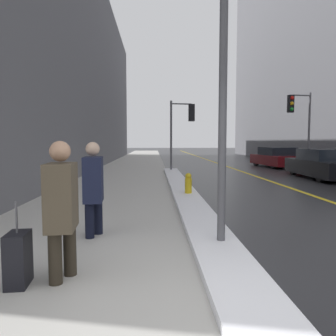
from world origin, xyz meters
TOP-DOWN VIEW (x-y plane):
  - ground_plane at (0.00, 0.00)m, footprint 160.00×160.00m
  - sidewalk_slab at (-2.00, 15.00)m, footprint 4.00×80.00m
  - road_centre_stripe at (4.00, 15.00)m, footprint 0.16×80.00m
  - snow_bank_curb at (0.22, 6.89)m, footprint 0.73×16.84m
  - building_facade_left at (-7.00, 20.00)m, footprint 6.00×36.00m
  - lamp_post at (0.31, 2.06)m, footprint 0.28×0.28m
  - traffic_light_near at (0.89, 14.63)m, footprint 1.31×0.41m
  - traffic_light_far at (6.88, 14.26)m, footprint 1.31×0.41m
  - pedestrian_with_shoulder_bag at (-1.74, 1.01)m, footprint 0.35×0.74m
  - pedestrian_in_glasses at (-1.70, 2.73)m, footprint 0.34×0.54m
  - parked_car_black at (6.75, 11.13)m, footprint 2.09×4.59m
  - parked_car_maroon at (6.95, 17.41)m, footprint 2.12×4.26m
  - rolling_suitcase at (-2.18, 0.86)m, footprint 0.25×0.38m
  - fire_hydrant at (0.29, 6.54)m, footprint 0.20×0.20m

SIDE VIEW (x-z plane):
  - ground_plane at x=0.00m, z-range 0.00..0.00m
  - road_centre_stripe at x=4.00m, z-range 0.00..0.00m
  - sidewalk_slab at x=-2.00m, z-range 0.00..0.01m
  - snow_bank_curb at x=0.22m, z-range 0.00..0.12m
  - rolling_suitcase at x=-2.18m, z-range -0.17..0.78m
  - fire_hydrant at x=0.29m, z-range 0.00..0.70m
  - parked_car_maroon at x=6.95m, z-range -0.03..1.22m
  - parked_car_black at x=6.75m, z-range -0.03..1.24m
  - pedestrian_in_glasses at x=-1.70m, z-range 0.09..1.68m
  - pedestrian_with_shoulder_bag at x=-1.74m, z-range 0.09..1.69m
  - traffic_light_near at x=0.89m, z-range 0.83..4.54m
  - traffic_light_far at x=6.88m, z-range 0.93..5.08m
  - lamp_post at x=0.31m, z-range 0.50..6.13m
  - building_facade_left at x=-7.00m, z-range 0.00..12.18m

